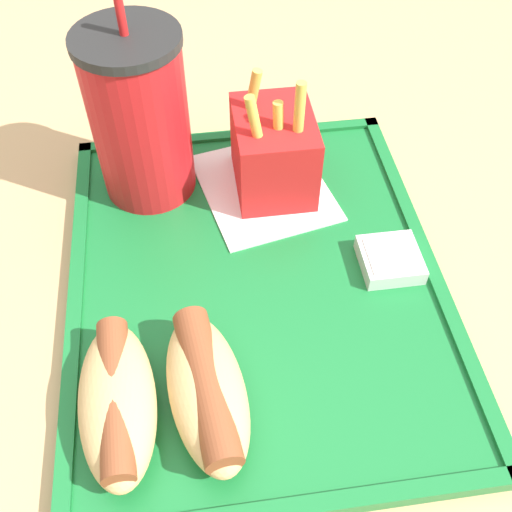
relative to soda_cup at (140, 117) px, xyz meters
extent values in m
cube|color=tan|center=(-0.11, -0.07, -0.45)|extent=(1.06, 0.89, 0.72)
cube|color=#197233|center=(-0.13, -0.08, -0.08)|extent=(0.39, 0.31, 0.01)
cube|color=#197233|center=(-0.13, -0.23, -0.08)|extent=(0.39, 0.01, 0.00)
cube|color=#197233|center=(-0.13, 0.07, -0.08)|extent=(0.39, 0.01, 0.00)
cube|color=#197233|center=(-0.32, -0.08, -0.08)|extent=(0.01, 0.31, 0.00)
cube|color=#197233|center=(0.06, -0.08, -0.08)|extent=(0.01, 0.31, 0.00)
cube|color=white|center=(-0.02, -0.11, -0.08)|extent=(0.15, 0.14, 0.00)
cylinder|color=red|center=(0.00, 0.00, 0.00)|extent=(0.09, 0.09, 0.15)
cylinder|color=#262626|center=(0.00, 0.00, 0.07)|extent=(0.09, 0.09, 0.01)
cylinder|color=red|center=(0.00, 0.00, 0.10)|extent=(0.01, 0.01, 0.03)
ellipsoid|color=#DBB270|center=(-0.24, 0.03, -0.06)|extent=(0.13, 0.06, 0.04)
cylinder|color=brown|center=(-0.24, 0.03, -0.05)|extent=(0.12, 0.03, 0.02)
ellipsoid|color=#DBB270|center=(-0.24, -0.03, -0.06)|extent=(0.13, 0.07, 0.04)
cylinder|color=brown|center=(-0.24, -0.03, -0.05)|extent=(0.12, 0.04, 0.03)
cube|color=red|center=(-0.02, -0.12, -0.04)|extent=(0.09, 0.07, 0.08)
cylinder|color=#E5C14C|center=(0.00, -0.10, -0.01)|extent=(0.01, 0.02, 0.08)
cylinder|color=#E5C14C|center=(-0.03, -0.13, 0.00)|extent=(0.01, 0.01, 0.08)
cylinder|color=#E5C14C|center=(-0.03, -0.12, -0.01)|extent=(0.01, 0.02, 0.07)
cylinder|color=#E5C14C|center=(-0.04, -0.10, 0.00)|extent=(0.02, 0.03, 0.08)
cube|color=silver|center=(-0.13, -0.20, -0.07)|extent=(0.05, 0.05, 0.01)
cube|color=white|center=(-0.13, -0.20, -0.06)|extent=(0.04, 0.04, 0.00)
camera|label=1|loc=(-0.43, -0.04, 0.32)|focal=42.00mm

